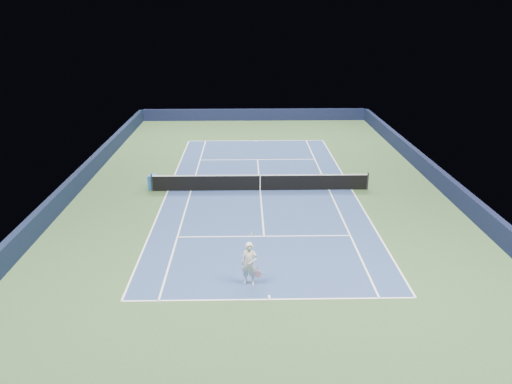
{
  "coord_description": "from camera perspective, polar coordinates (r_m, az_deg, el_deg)",
  "views": [
    {
      "loc": [
        -0.84,
        -27.88,
        10.17
      ],
      "look_at": [
        -0.31,
        -3.0,
        1.0
      ],
      "focal_mm": 35.0,
      "sensor_mm": 36.0,
      "label": 1
    }
  ],
  "objects": [
    {
      "name": "baseline_near",
      "position": [
        18.97,
        1.55,
        -12.17
      ],
      "size": [
        10.97,
        0.08,
        0.0
      ],
      "primitive_type": "cube",
      "color": "white",
      "rests_on": "ground"
    },
    {
      "name": "sponsor_cube",
      "position": [
        30.4,
        -11.68,
        1.11
      ],
      "size": [
        0.6,
        0.53,
        0.87
      ],
      "color": "blue",
      "rests_on": "ground"
    },
    {
      "name": "wall_right",
      "position": [
        31.72,
        20.43,
        1.26
      ],
      "size": [
        0.35,
        40.0,
        1.1
      ],
      "primitive_type": "cube",
      "color": "black",
      "rests_on": "ground"
    },
    {
      "name": "baseline_far",
      "position": [
        41.06,
        -0.01,
        5.9
      ],
      "size": [
        10.97,
        0.08,
        0.0
      ],
      "primitive_type": "cube",
      "color": "white",
      "rests_on": "ground"
    },
    {
      "name": "center_mark_far",
      "position": [
        40.91,
        -0.0,
        5.85
      ],
      "size": [
        0.08,
        0.3,
        0.0
      ],
      "primitive_type": "cube",
      "color": "white",
      "rests_on": "ground"
    },
    {
      "name": "tennis_player",
      "position": [
        19.5,
        -0.75,
        -8.21
      ],
      "size": [
        0.84,
        1.31,
        1.77
      ],
      "color": "silver",
      "rests_on": "ground"
    },
    {
      "name": "center_mark_near",
      "position": [
        19.1,
        1.53,
        -11.93
      ],
      "size": [
        0.08,
        0.3,
        0.0
      ],
      "primitive_type": "cube",
      "color": "white",
      "rests_on": "ground"
    },
    {
      "name": "sideline_doubles_left",
      "position": [
        30.04,
        -10.04,
        0.13
      ],
      "size": [
        0.08,
        23.77,
        0.0
      ],
      "primitive_type": "cube",
      "color": "white",
      "rests_on": "ground"
    },
    {
      "name": "sideline_singles_left",
      "position": [
        29.86,
        -7.44,
        0.15
      ],
      "size": [
        0.08,
        23.77,
        0.0
      ],
      "primitive_type": "cube",
      "color": "white",
      "rests_on": "ground"
    },
    {
      "name": "center_service_line",
      "position": [
        29.69,
        0.48,
        0.21
      ],
      "size": [
        0.08,
        12.8,
        0.0
      ],
      "primitive_type": "cube",
      "color": "white",
      "rests_on": "ground"
    },
    {
      "name": "wall_left",
      "position": [
        31.14,
        -19.85,
        0.99
      ],
      "size": [
        0.35,
        40.0,
        1.1
      ],
      "primitive_type": "cube",
      "color": "black",
      "rests_on": "ground"
    },
    {
      "name": "tennis_net",
      "position": [
        29.52,
        0.48,
        1.12
      ],
      "size": [
        12.9,
        0.1,
        1.07
      ],
      "color": "black",
      "rests_on": "ground"
    },
    {
      "name": "ground",
      "position": [
        29.69,
        0.48,
        0.2
      ],
      "size": [
        40.0,
        40.0,
        0.0
      ],
      "primitive_type": "plane",
      "color": "#2E4A28",
      "rests_on": "ground"
    },
    {
      "name": "wall_far",
      "position": [
        48.68,
        -0.21,
        8.83
      ],
      "size": [
        22.0,
        0.35,
        1.1
      ],
      "primitive_type": "cube",
      "color": "#111533",
      "rests_on": "ground"
    },
    {
      "name": "sideline_doubles_right",
      "position": [
        30.35,
        10.89,
        0.28
      ],
      "size": [
        0.08,
        23.77,
        0.0
      ],
      "primitive_type": "cube",
      "color": "white",
      "rests_on": "ground"
    },
    {
      "name": "service_line_far",
      "position": [
        35.77,
        0.18,
        3.72
      ],
      "size": [
        8.23,
        0.08,
        0.0
      ],
      "primitive_type": "cube",
      "color": "white",
      "rests_on": "ground"
    },
    {
      "name": "court_surface",
      "position": [
        29.69,
        0.48,
        0.2
      ],
      "size": [
        10.97,
        23.77,
        0.01
      ],
      "primitive_type": "cube",
      "color": "navy",
      "rests_on": "ground"
    },
    {
      "name": "sideline_singles_right",
      "position": [
        30.09,
        8.34,
        0.27
      ],
      "size": [
        0.08,
        23.77,
        0.0
      ],
      "primitive_type": "cube",
      "color": "white",
      "rests_on": "ground"
    },
    {
      "name": "service_line_near",
      "position": [
        23.78,
        0.93,
        -5.07
      ],
      "size": [
        8.23,
        0.08,
        0.0
      ],
      "primitive_type": "cube",
      "color": "white",
      "rests_on": "ground"
    }
  ]
}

